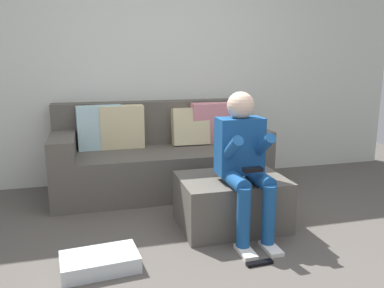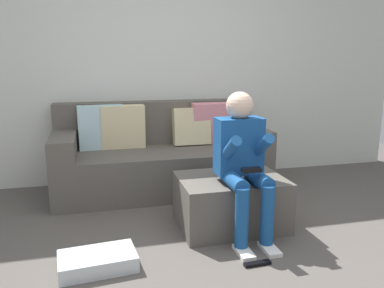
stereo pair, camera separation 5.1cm
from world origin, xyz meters
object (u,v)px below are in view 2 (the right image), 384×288
(couch_sectional, at_px, (160,156))
(ottoman, at_px, (230,202))
(remote_near_ottoman, at_px, (257,264))
(storage_bin, at_px, (98,261))
(person_seated, at_px, (243,156))
(remote_by_storage_bin, at_px, (122,252))

(couch_sectional, xyz_separation_m, ottoman, (0.40, -1.08, -0.15))
(couch_sectional, height_order, remote_near_ottoman, couch_sectional)
(remote_near_ottoman, bearing_deg, storage_bin, 165.39)
(ottoman, relative_size, person_seated, 0.76)
(remote_near_ottoman, bearing_deg, person_seated, 79.40)
(person_seated, distance_m, storage_bin, 1.27)
(storage_bin, bearing_deg, person_seated, 13.57)
(storage_bin, height_order, remote_by_storage_bin, storage_bin)
(couch_sectional, relative_size, remote_by_storage_bin, 12.97)
(storage_bin, relative_size, remote_by_storage_bin, 3.01)
(remote_by_storage_bin, bearing_deg, ottoman, 2.92)
(couch_sectional, height_order, ottoman, couch_sectional)
(ottoman, bearing_deg, storage_bin, -157.95)
(ottoman, bearing_deg, remote_by_storage_bin, -163.75)
(storage_bin, xyz_separation_m, remote_by_storage_bin, (0.17, 0.17, -0.04))
(couch_sectional, relative_size, storage_bin, 4.31)
(couch_sectional, bearing_deg, ottoman, -69.88)
(remote_near_ottoman, height_order, remote_by_storage_bin, same)
(ottoman, distance_m, person_seated, 0.46)
(person_seated, xyz_separation_m, storage_bin, (-1.10, -0.26, -0.58))
(remote_near_ottoman, distance_m, remote_by_storage_bin, 0.95)
(storage_bin, bearing_deg, couch_sectional, 65.98)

